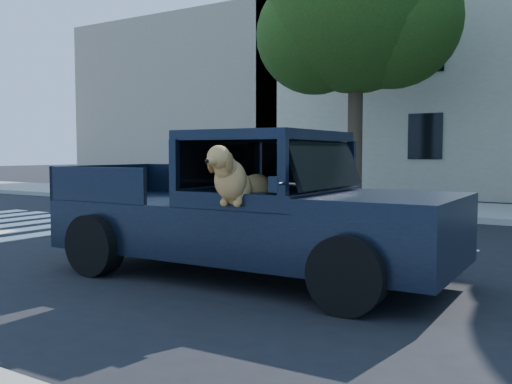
% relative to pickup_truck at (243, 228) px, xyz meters
% --- Properties ---
extents(ground, '(120.00, 120.00, 0.00)m').
position_rel_pickup_truck_xyz_m(ground, '(1.48, 0.26, -0.65)').
color(ground, black).
rests_on(ground, ground).
extents(far_sidewalk, '(60.00, 4.00, 0.15)m').
position_rel_pickup_truck_xyz_m(far_sidewalk, '(1.48, 9.46, -0.57)').
color(far_sidewalk, gray).
rests_on(far_sidewalk, ground).
extents(crosswalk, '(5.50, 4.00, 0.01)m').
position_rel_pickup_truck_xyz_m(crosswalk, '(-7.77, 1.76, -0.64)').
color(crosswalk, silver).
rests_on(crosswalk, ground).
extents(street_tree_left, '(6.00, 5.20, 8.60)m').
position_rel_pickup_truck_xyz_m(street_tree_left, '(-2.49, 9.88, 5.07)').
color(street_tree_left, '#332619').
rests_on(street_tree_left, ground).
extents(building_left, '(12.00, 6.00, 8.00)m').
position_rel_pickup_truck_xyz_m(building_left, '(-13.52, 16.76, 3.35)').
color(building_left, tan).
rests_on(building_left, ground).
extents(pickup_truck, '(5.39, 2.77, 1.91)m').
position_rel_pickup_truck_xyz_m(pickup_truck, '(0.00, 0.00, 0.00)').
color(pickup_truck, black).
rests_on(pickup_truck, ground).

